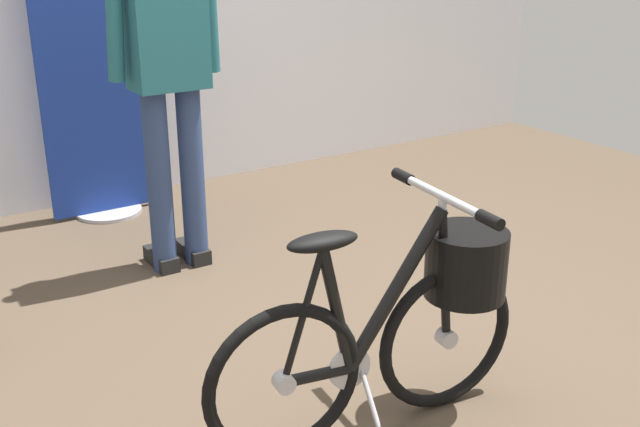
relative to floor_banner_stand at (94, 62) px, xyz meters
name	(u,v)px	position (x,y,z in m)	size (l,w,h in m)	color
ground_plane	(375,369)	(0.26, -2.11, -0.84)	(6.45, 6.45, 0.00)	brown
floor_banner_stand	(94,62)	(0.00, 0.00, 0.00)	(0.60, 0.36, 1.86)	#B7B7BC
folding_bike_foreground	(406,315)	(0.16, -2.39, -0.47)	(1.08, 0.53, 0.77)	black
visitor_near_wall	(167,50)	(0.05, -0.88, 0.16)	(0.54, 0.28, 1.74)	navy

